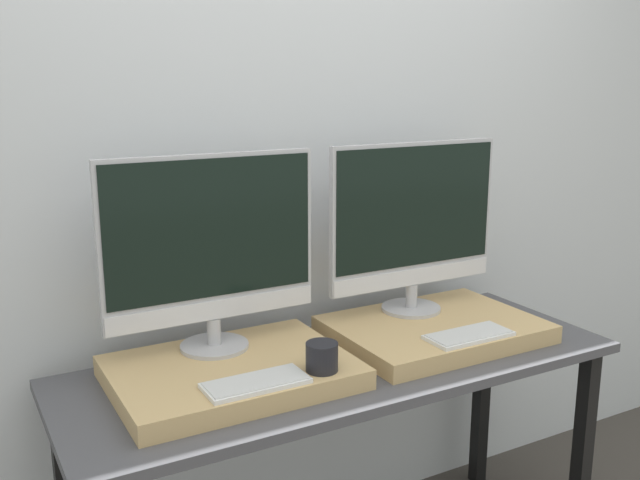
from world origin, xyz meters
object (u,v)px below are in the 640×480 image
object	(u,v)px
mug	(322,357)
keyboard_right	(469,335)
monitor_right	(414,221)
monitor_left	(211,246)
keyboard_left	(256,383)

from	to	relation	value
mug	keyboard_right	xyz separation A→B (m)	(0.52, 0.00, -0.03)
monitor_right	keyboard_right	xyz separation A→B (m)	(-0.00, -0.30, -0.30)
keyboard_right	monitor_right	bearing A→B (deg)	90.00
keyboard_right	monitor_left	bearing A→B (deg)	157.37
keyboard_right	keyboard_left	bearing A→B (deg)	180.00
keyboard_left	monitor_right	size ratio (longest dim) A/B	0.43
mug	keyboard_left	bearing A→B (deg)	180.00
mug	monitor_right	distance (m)	0.65
monitor_left	mug	xyz separation A→B (m)	(0.20, -0.30, -0.27)
keyboard_left	monitor_left	bearing A→B (deg)	90.00
keyboard_left	keyboard_right	size ratio (longest dim) A/B	1.00
monitor_left	keyboard_right	distance (m)	0.83
monitor_left	mug	world-z (taller)	monitor_left
mug	monitor_right	size ratio (longest dim) A/B	0.14
mug	monitor_right	world-z (taller)	monitor_right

